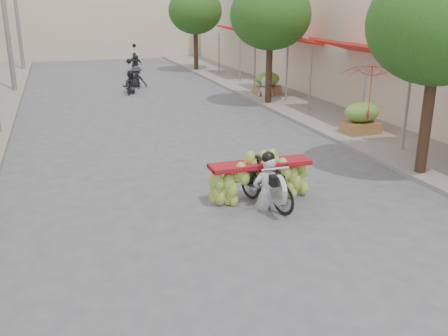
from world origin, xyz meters
TOP-DOWN VIEW (x-y plane):
  - ground at (0.00, 0.00)m, footprint 120.00×120.00m
  - sidewalk_right at (7.00, 15.00)m, footprint 4.00×60.00m
  - shophouse_row_right at (11.99, 14.00)m, footprint 9.77×40.00m
  - far_building at (0.00, 38.00)m, footprint 20.00×6.00m
  - utility_pole_far at (-5.40, 21.00)m, footprint 0.60×0.24m
  - utility_pole_back at (-5.40, 30.00)m, footprint 0.60×0.24m
  - street_tree_near at (5.40, 4.00)m, footprint 3.40×3.40m
  - street_tree_mid at (5.40, 14.00)m, footprint 3.40×3.40m
  - street_tree_far at (5.40, 26.00)m, footprint 3.40×3.40m
  - produce_crate_mid at (6.20, 8.00)m, footprint 1.20×0.88m
  - produce_crate_far at (6.20, 16.00)m, footprint 1.20×0.88m
  - banana_motorbike at (0.80, 3.47)m, footprint 2.31×1.96m
  - market_umbrella at (6.11, 7.47)m, footprint 2.03×2.03m
  - pedestrian at (5.91, 15.47)m, footprint 0.90×0.57m
  - bg_motorbike_a at (0.08, 18.90)m, footprint 1.05×1.73m
  - bg_motorbike_b at (0.68, 20.64)m, footprint 1.06×1.49m
  - bg_motorbike_c at (1.74, 28.19)m, footprint 1.10×1.66m

SIDE VIEW (x-z plane):
  - ground at x=0.00m, z-range 0.00..0.00m
  - sidewalk_right at x=7.00m, z-range 0.00..0.12m
  - produce_crate_mid at x=6.20m, z-range 0.13..1.29m
  - produce_crate_far at x=6.20m, z-range 0.13..1.29m
  - banana_motorbike at x=0.80m, z-range -0.37..1.81m
  - bg_motorbike_a at x=0.08m, z-range -0.23..1.72m
  - bg_motorbike_c at x=1.74m, z-range -0.17..1.78m
  - bg_motorbike_b at x=0.68m, z-range -0.09..1.86m
  - pedestrian at x=5.91m, z-range 0.12..1.90m
  - market_umbrella at x=6.11m, z-range 1.60..3.40m
  - shophouse_row_right at x=11.99m, z-range 0.00..6.00m
  - far_building at x=0.00m, z-range 0.00..7.00m
  - street_tree_near at x=5.40m, z-range 1.16..6.41m
  - street_tree_mid at x=5.40m, z-range 1.16..6.41m
  - street_tree_far at x=5.40m, z-range 1.16..6.41m
  - utility_pole_far at x=-5.40m, z-range 0.03..8.03m
  - utility_pole_back at x=-5.40m, z-range 0.03..8.03m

